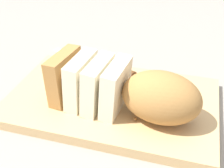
# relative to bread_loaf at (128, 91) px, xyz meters

# --- Properties ---
(ground_plane) EXTENTS (3.00, 3.00, 0.00)m
(ground_plane) POSITION_rel_bread_loaf_xyz_m (0.04, -0.03, -0.06)
(ground_plane) COLOR gray
(cutting_board) EXTENTS (0.40, 0.25, 0.02)m
(cutting_board) POSITION_rel_bread_loaf_xyz_m (0.04, -0.03, -0.05)
(cutting_board) COLOR tan
(cutting_board) RESTS_ON ground_plane
(bread_loaf) EXTENTS (0.27, 0.11, 0.09)m
(bread_loaf) POSITION_rel_bread_loaf_xyz_m (0.00, 0.00, 0.00)
(bread_loaf) COLOR #A8753D
(bread_loaf) RESTS_ON cutting_board
(bread_knife) EXTENTS (0.23, 0.11, 0.03)m
(bread_knife) POSITION_rel_bread_loaf_xyz_m (0.06, -0.11, -0.03)
(bread_knife) COLOR silver
(bread_knife) RESTS_ON cutting_board
(crumb_near_knife) EXTENTS (0.01, 0.01, 0.01)m
(crumb_near_knife) POSITION_rel_bread_loaf_xyz_m (0.10, -0.00, -0.04)
(crumb_near_knife) COLOR #996633
(crumb_near_knife) RESTS_ON cutting_board
(crumb_near_loaf) EXTENTS (0.00, 0.00, 0.00)m
(crumb_near_loaf) POSITION_rel_bread_loaf_xyz_m (0.07, -0.02, -0.04)
(crumb_near_loaf) COLOR #996633
(crumb_near_loaf) RESTS_ON cutting_board
(crumb_stray_left) EXTENTS (0.01, 0.01, 0.01)m
(crumb_stray_left) POSITION_rel_bread_loaf_xyz_m (-0.02, 0.02, -0.04)
(crumb_stray_left) COLOR #996633
(crumb_stray_left) RESTS_ON cutting_board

